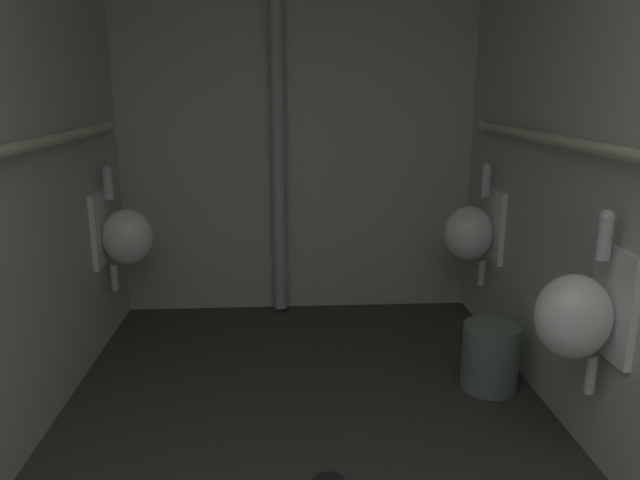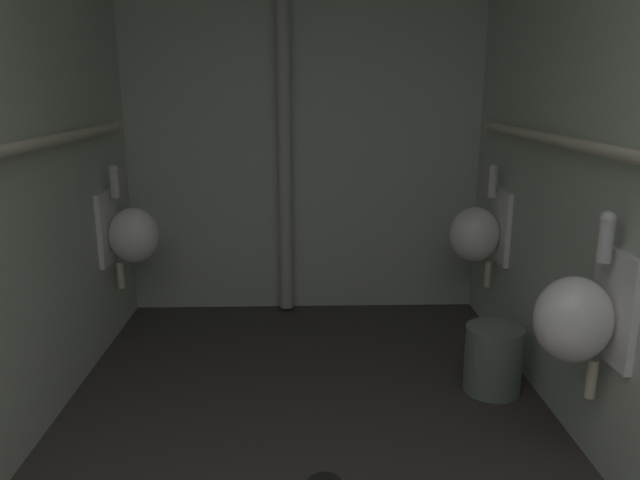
# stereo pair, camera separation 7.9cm
# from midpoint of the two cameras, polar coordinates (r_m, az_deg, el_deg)

# --- Properties ---
(wall_back) EXTENTS (2.51, 0.06, 2.71)m
(wall_back) POSITION_cam_midpoint_polar(r_m,az_deg,el_deg) (4.12, -1.00, 11.83)
(wall_back) COLOR beige
(wall_back) RESTS_ON ground
(urinal_left_mid) EXTENTS (0.32, 0.30, 0.76)m
(urinal_left_mid) POSITION_cam_midpoint_polar(r_m,az_deg,el_deg) (3.77, -16.93, 0.59)
(urinal_left_mid) COLOR white
(urinal_right_mid) EXTENTS (0.32, 0.30, 0.76)m
(urinal_right_mid) POSITION_cam_midpoint_polar(r_m,az_deg,el_deg) (2.55, 24.10, -6.61)
(urinal_right_mid) COLOR white
(urinal_right_far) EXTENTS (0.32, 0.30, 0.76)m
(urinal_right_far) POSITION_cam_midpoint_polar(r_m,az_deg,el_deg) (3.77, 15.29, 0.67)
(urinal_right_far) COLOR white
(supply_pipe_right) EXTENTS (0.06, 3.25, 0.06)m
(supply_pipe_right) POSITION_cam_midpoint_polar(r_m,az_deg,el_deg) (2.43, 27.72, 7.14)
(supply_pipe_right) COLOR beige
(standpipe_back_wall) EXTENTS (0.09, 0.09, 2.66)m
(standpipe_back_wall) POSITION_cam_midpoint_polar(r_m,az_deg,el_deg) (4.01, -2.85, 11.75)
(standpipe_back_wall) COLOR #B2B2B2
(standpipe_back_wall) RESTS_ON ground
(waste_bin) EXTENTS (0.29, 0.29, 0.35)m
(waste_bin) POSITION_cam_midpoint_polar(r_m,az_deg,el_deg) (3.29, 16.72, -10.72)
(waste_bin) COLOR slate
(waste_bin) RESTS_ON ground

